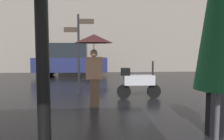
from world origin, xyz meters
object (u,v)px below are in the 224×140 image
object	(u,v)px
folded_patio_umbrella_far	(222,2)
street_signpost	(79,46)
parked_scooter	(138,82)
pedestrian_with_bag	(217,83)
parked_car_left	(70,60)
pedestrian_with_umbrella	(94,48)

from	to	relation	value
folded_patio_umbrella_far	street_signpost	size ratio (longest dim) A/B	0.94
parked_scooter	street_signpost	world-z (taller)	street_signpost
pedestrian_with_bag	street_signpost	distance (m)	5.09
folded_patio_umbrella_far	parked_car_left	size ratio (longest dim) A/B	0.61
parked_scooter	parked_car_left	distance (m)	7.20
parked_scooter	parked_car_left	world-z (taller)	parked_car_left
pedestrian_with_umbrella	street_signpost	size ratio (longest dim) A/B	0.70
folded_patio_umbrella_far	pedestrian_with_umbrella	bearing A→B (deg)	102.46
pedestrian_with_umbrella	pedestrian_with_bag	distance (m)	3.29
folded_patio_umbrella_far	parked_scooter	size ratio (longest dim) A/B	1.86
pedestrian_with_umbrella	parked_scooter	size ratio (longest dim) A/B	1.38
folded_patio_umbrella_far	street_signpost	distance (m)	6.50
pedestrian_with_umbrella	parked_car_left	distance (m)	7.61
parked_scooter	street_signpost	size ratio (longest dim) A/B	0.51
street_signpost	pedestrian_with_bag	bearing A→B (deg)	-56.14
pedestrian_with_umbrella	pedestrian_with_bag	bearing A→B (deg)	0.44
parked_car_left	street_signpost	distance (m)	5.71
folded_patio_umbrella_far	parked_scooter	world-z (taller)	folded_patio_umbrella_far
parked_scooter	parked_car_left	size ratio (longest dim) A/B	0.33
street_signpost	folded_patio_umbrella_far	bearing A→B (deg)	-76.13
pedestrian_with_umbrella	folded_patio_umbrella_far	bearing A→B (deg)	-30.82
pedestrian_with_umbrella	pedestrian_with_bag	world-z (taller)	pedestrian_with_umbrella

